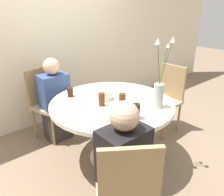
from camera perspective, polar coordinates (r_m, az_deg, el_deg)
ground_plane at (r=2.65m, az=0.00°, el=-15.24°), size 16.00×16.00×0.00m
wall_back at (r=3.26m, az=-16.28°, el=16.02°), size 8.00×0.05×2.60m
dining_table at (r=2.33m, az=0.00°, el=-3.74°), size 1.29×1.29×0.71m
chair_left_flank at (r=2.97m, az=-16.76°, el=-0.28°), size 0.50×0.50×0.92m
chair_right_flank at (r=1.56m, az=3.79°, el=-22.64°), size 0.56×0.56×0.92m
chair_near_front at (r=3.07m, az=14.12°, el=0.77°), size 0.41×0.41×0.92m
birthday_cake at (r=2.34m, az=-2.46°, el=0.96°), size 0.21×0.21×0.15m
flower_vase at (r=2.13m, az=12.26°, el=2.34°), size 0.18×0.16×0.69m
side_plate at (r=2.61m, az=-3.81°, el=2.22°), size 0.20×0.20×0.01m
drink_glass_0 at (r=2.23m, az=2.73°, el=-0.06°), size 0.07×0.07×0.10m
drink_glass_1 at (r=1.96m, az=2.54°, el=-3.37°), size 0.08×0.08×0.11m
drink_glass_2 at (r=1.93m, az=6.21°, el=-3.48°), size 0.08×0.08×0.14m
drink_glass_3 at (r=2.44m, az=-10.86°, el=1.52°), size 0.07×0.07×0.10m
drink_glass_4 at (r=2.17m, az=-2.74°, el=-0.34°), size 0.06×0.06×0.14m
person_guest at (r=2.86m, az=-14.57°, el=-1.19°), size 0.34×0.24×1.08m
person_boy at (r=1.68m, az=2.88°, el=-19.15°), size 0.34×0.24×1.08m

